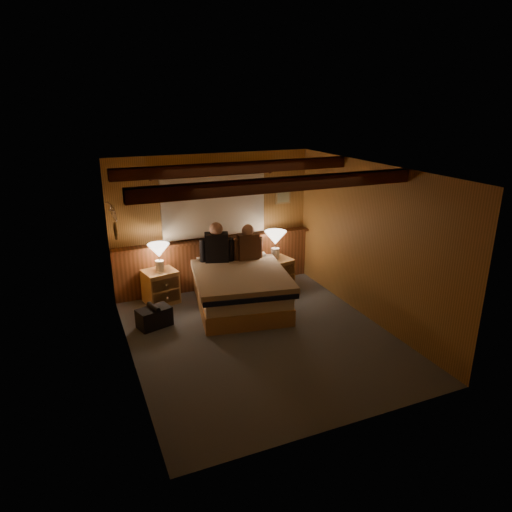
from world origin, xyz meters
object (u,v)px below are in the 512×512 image
nightstand_right (278,273)px  person_left (217,245)px  nightstand_left (161,287)px  lamp_right (275,240)px  bed (240,288)px  duffel_bag (154,317)px  lamp_left (159,252)px  person_right (248,245)px

nightstand_right → person_left: 1.31m
nightstand_left → lamp_right: (2.07, -0.09, 0.61)m
person_left → lamp_right: bearing=16.2°
bed → nightstand_left: bearing=159.5°
person_left → duffel_bag: bearing=-132.8°
nightstand_right → lamp_left: (-2.10, 0.14, 0.63)m
nightstand_right → lamp_left: 2.19m
bed → nightstand_right: bed is taller
lamp_right → person_left: size_ratio=0.72×
lamp_left → person_left: person_left is taller
bed → lamp_left: lamp_left is taller
lamp_left → person_left: bearing=-4.9°
nightstand_left → duffel_bag: bearing=-120.6°
nightstand_left → lamp_left: lamp_left is taller
duffel_bag → nightstand_right: bearing=-0.8°
lamp_left → lamp_right: (2.06, -0.09, -0.00)m
bed → duffel_bag: size_ratio=3.73×
lamp_left → person_right: size_ratio=0.73×
person_left → person_right: bearing=7.2°
lamp_left → bed: bearing=-30.5°
lamp_right → person_right: (-0.56, -0.08, -0.00)m
lamp_left → person_left: 0.97m
nightstand_left → nightstand_right: 2.11m
nightstand_left → duffel_bag: nightstand_left is taller
person_left → nightstand_left: bearing=-168.5°
bed → lamp_right: (0.91, 0.59, 0.56)m
nightstand_left → person_right: bearing=-18.6°
nightstand_left → lamp_left: (0.01, -0.00, 0.61)m
bed → nightstand_right: bearing=40.0°
nightstand_left → nightstand_right: size_ratio=1.07×
nightstand_right → nightstand_left: bearing=164.2°
person_left → duffel_bag: (-1.25, -0.74, -0.76)m
lamp_left → lamp_right: 2.07m
bed → person_left: 0.86m
lamp_left → person_right: person_right is taller
nightstand_right → duffel_bag: (-2.38, -0.69, -0.11)m
nightstand_right → duffel_bag: 2.48m
lamp_right → person_left: person_left is taller
lamp_right → lamp_left: bearing=177.5°
person_right → bed: bearing=-120.5°
person_right → person_left: bearing=174.6°
person_right → lamp_right: bearing=12.2°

